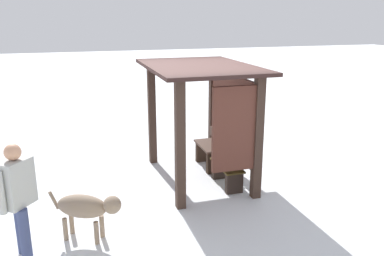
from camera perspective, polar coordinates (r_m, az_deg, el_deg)
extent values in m
plane|color=silver|center=(8.20, 0.97, -7.05)|extent=(60.00, 60.00, 0.00)
cube|color=#3B2921|center=(8.75, -5.71, 1.98)|extent=(0.15, 0.15, 2.21)
cube|color=#3B2921|center=(6.59, -1.70, -2.61)|extent=(0.15, 0.15, 2.21)
cube|color=#3B2921|center=(9.11, 2.96, 2.61)|extent=(0.15, 0.15, 2.21)
cube|color=#3B2921|center=(7.07, 9.32, -1.52)|extent=(0.15, 0.15, 2.21)
cube|color=#34211E|center=(7.61, 1.05, 8.71)|extent=(2.84, 1.93, 0.07)
cube|color=#582F24|center=(8.02, 5.78, 2.27)|extent=(2.15, 0.08, 1.48)
cube|color=#3B2921|center=(8.24, 5.50, -3.17)|extent=(2.15, 0.06, 0.08)
cube|color=#582F24|center=(6.82, 5.96, -0.17)|extent=(0.08, 0.77, 1.48)
cube|color=#4C372D|center=(8.61, 2.46, -2.51)|extent=(0.93, 0.42, 0.04)
cube|color=#4C372D|center=(8.61, 3.66, -1.13)|extent=(0.88, 0.04, 0.20)
cube|color=black|center=(8.37, 3.27, -4.89)|extent=(0.12, 0.35, 0.46)
cube|color=black|center=(9.01, 1.68, -3.33)|extent=(0.12, 0.35, 0.46)
cube|color=#433615|center=(7.73, 5.00, -5.29)|extent=(0.93, 0.37, 0.03)
cube|color=#433615|center=(7.72, 6.18, -3.79)|extent=(0.88, 0.04, 0.20)
cube|color=black|center=(7.50, 6.00, -7.76)|extent=(0.12, 0.32, 0.39)
cube|color=black|center=(8.12, 4.00, -5.82)|extent=(0.12, 0.32, 0.39)
cube|color=#B1B4B1|center=(5.68, -23.68, -7.15)|extent=(0.49, 0.47, 0.62)
sphere|color=tan|center=(5.54, -24.16, -3.15)|extent=(0.21, 0.21, 0.21)
cylinder|color=#38426C|center=(5.84, -22.65, -14.09)|extent=(0.20, 0.20, 0.79)
cylinder|color=#38426C|center=(6.11, -23.18, -12.76)|extent=(0.20, 0.20, 0.79)
cylinder|color=#B1B4B1|center=(5.53, -25.54, -8.35)|extent=(0.13, 0.13, 0.56)
cylinder|color=#B1B4B1|center=(5.86, -21.87, -6.57)|extent=(0.13, 0.13, 0.56)
ellipsoid|color=gray|center=(6.11, -15.37, -10.68)|extent=(0.64, 0.82, 0.35)
sphere|color=gray|center=(5.89, -11.28, -10.67)|extent=(0.26, 0.26, 0.26)
cylinder|color=gray|center=(6.29, -19.05, -9.68)|extent=(0.12, 0.17, 0.28)
cylinder|color=gray|center=(6.10, -13.42, -14.29)|extent=(0.07, 0.07, 0.35)
cylinder|color=gray|center=(6.24, -12.68, -13.46)|extent=(0.07, 0.07, 0.35)
cylinder|color=gray|center=(6.30, -17.57, -13.56)|extent=(0.07, 0.07, 0.35)
cylinder|color=gray|center=(6.45, -16.74, -12.79)|extent=(0.07, 0.07, 0.35)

